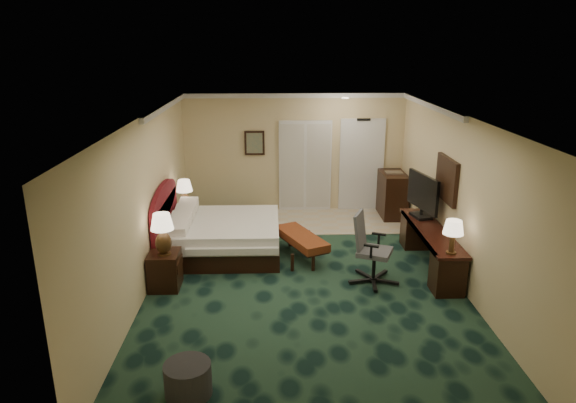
{
  "coord_description": "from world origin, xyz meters",
  "views": [
    {
      "loc": [
        -0.51,
        -7.74,
        3.8
      ],
      "look_at": [
        -0.24,
        0.6,
        1.18
      ],
      "focal_mm": 32.0,
      "sensor_mm": 36.0,
      "label": 1
    }
  ],
  "objects_px": {
    "lamp_far": "(185,195)",
    "bed_bench": "(301,246)",
    "nightstand_near": "(165,270)",
    "ottoman": "(188,379)",
    "bed": "(225,237)",
    "nightstand_far": "(186,223)",
    "desk_chair": "(375,249)",
    "minibar": "(392,195)",
    "desk": "(430,249)",
    "lamp_near": "(163,234)",
    "tv": "(423,196)"
  },
  "relations": [
    {
      "from": "lamp_near",
      "to": "minibar",
      "type": "distance_m",
      "value": 5.61
    },
    {
      "from": "bed",
      "to": "nightstand_far",
      "type": "relative_size",
      "value": 3.6
    },
    {
      "from": "desk_chair",
      "to": "tv",
      "type": "bearing_deg",
      "value": 72.08
    },
    {
      "from": "nightstand_far",
      "to": "lamp_far",
      "type": "xyz_separation_m",
      "value": [
        -0.0,
        0.02,
        0.59
      ]
    },
    {
      "from": "desk_chair",
      "to": "bed",
      "type": "bearing_deg",
      "value": 176.32
    },
    {
      "from": "tv",
      "to": "minibar",
      "type": "distance_m",
      "value": 2.17
    },
    {
      "from": "nightstand_far",
      "to": "desk",
      "type": "xyz_separation_m",
      "value": [
        4.48,
        -1.66,
        0.07
      ]
    },
    {
      "from": "nightstand_far",
      "to": "tv",
      "type": "relative_size",
      "value": 0.53
    },
    {
      "from": "lamp_far",
      "to": "bed_bench",
      "type": "bearing_deg",
      "value": -27.9
    },
    {
      "from": "lamp_far",
      "to": "desk_chair",
      "type": "relative_size",
      "value": 0.53
    },
    {
      "from": "nightstand_near",
      "to": "ottoman",
      "type": "xyz_separation_m",
      "value": [
        0.77,
        -2.65,
        -0.11
      ]
    },
    {
      "from": "desk",
      "to": "desk_chair",
      "type": "relative_size",
      "value": 2.05
    },
    {
      "from": "ottoman",
      "to": "desk_chair",
      "type": "bearing_deg",
      "value": 46.22
    },
    {
      "from": "bed",
      "to": "desk",
      "type": "xyz_separation_m",
      "value": [
        3.62,
        -0.76,
        0.03
      ]
    },
    {
      "from": "tv",
      "to": "desk_chair",
      "type": "xyz_separation_m",
      "value": [
        -1.09,
        -1.23,
        -0.51
      ]
    },
    {
      "from": "nightstand_far",
      "to": "ottoman",
      "type": "height_order",
      "value": "nightstand_far"
    },
    {
      "from": "lamp_far",
      "to": "tv",
      "type": "xyz_separation_m",
      "value": [
        4.49,
        -1.01,
        0.23
      ]
    },
    {
      "from": "nightstand_far",
      "to": "ottoman",
      "type": "bearing_deg",
      "value": -81.01
    },
    {
      "from": "desk",
      "to": "bed_bench",
      "type": "bearing_deg",
      "value": 167.77
    },
    {
      "from": "bed",
      "to": "bed_bench",
      "type": "xyz_separation_m",
      "value": [
        1.4,
        -0.27,
        -0.09
      ]
    },
    {
      "from": "nightstand_near",
      "to": "minibar",
      "type": "bearing_deg",
      "value": 37.42
    },
    {
      "from": "bed_bench",
      "to": "tv",
      "type": "height_order",
      "value": "tv"
    },
    {
      "from": "minibar",
      "to": "nightstand_far",
      "type": "bearing_deg",
      "value": -166.21
    },
    {
      "from": "nightstand_far",
      "to": "ottoman",
      "type": "xyz_separation_m",
      "value": [
        0.78,
        -4.95,
        -0.09
      ]
    },
    {
      "from": "bed_bench",
      "to": "desk",
      "type": "distance_m",
      "value": 2.27
    },
    {
      "from": "lamp_near",
      "to": "tv",
      "type": "xyz_separation_m",
      "value": [
        4.44,
        1.36,
        0.16
      ]
    },
    {
      "from": "ottoman",
      "to": "desk",
      "type": "height_order",
      "value": "desk"
    },
    {
      "from": "nightstand_near",
      "to": "lamp_near",
      "type": "bearing_deg",
      "value": -66.38
    },
    {
      "from": "bed_bench",
      "to": "desk_chair",
      "type": "xyz_separation_m",
      "value": [
        1.14,
        -1.04,
        0.36
      ]
    },
    {
      "from": "nightstand_near",
      "to": "ottoman",
      "type": "distance_m",
      "value": 2.76
    },
    {
      "from": "ottoman",
      "to": "minibar",
      "type": "height_order",
      "value": "minibar"
    },
    {
      "from": "bed",
      "to": "ottoman",
      "type": "relative_size",
      "value": 3.77
    },
    {
      "from": "nightstand_near",
      "to": "nightstand_far",
      "type": "distance_m",
      "value": 2.3
    },
    {
      "from": "nightstand_near",
      "to": "lamp_near",
      "type": "distance_m",
      "value": 0.64
    },
    {
      "from": "bed",
      "to": "nightstand_far",
      "type": "height_order",
      "value": "bed"
    },
    {
      "from": "tv",
      "to": "desk_chair",
      "type": "bearing_deg",
      "value": -143.9
    },
    {
      "from": "nightstand_far",
      "to": "desk",
      "type": "bearing_deg",
      "value": -20.38
    },
    {
      "from": "tv",
      "to": "lamp_far",
      "type": "bearing_deg",
      "value": 155.02
    },
    {
      "from": "desk",
      "to": "desk_chair",
      "type": "height_order",
      "value": "desk_chair"
    },
    {
      "from": "tv",
      "to": "minibar",
      "type": "height_order",
      "value": "tv"
    },
    {
      "from": "bed",
      "to": "desk",
      "type": "distance_m",
      "value": 3.7
    },
    {
      "from": "lamp_near",
      "to": "desk",
      "type": "relative_size",
      "value": 0.28
    },
    {
      "from": "tv",
      "to": "ottoman",
      "type": "bearing_deg",
      "value": -145.43
    },
    {
      "from": "bed",
      "to": "desk_chair",
      "type": "height_order",
      "value": "desk_chair"
    },
    {
      "from": "desk_chair",
      "to": "desk",
      "type": "bearing_deg",
      "value": 50.84
    },
    {
      "from": "lamp_near",
      "to": "tv",
      "type": "bearing_deg",
      "value": 17.06
    },
    {
      "from": "desk_chair",
      "to": "minibar",
      "type": "distance_m",
      "value": 3.47
    },
    {
      "from": "lamp_near",
      "to": "tv",
      "type": "relative_size",
      "value": 0.65
    },
    {
      "from": "desk_chair",
      "to": "minibar",
      "type": "xyz_separation_m",
      "value": [
        1.05,
        3.31,
        -0.08
      ]
    },
    {
      "from": "bed",
      "to": "nightstand_near",
      "type": "bearing_deg",
      "value": -121.29
    }
  ]
}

